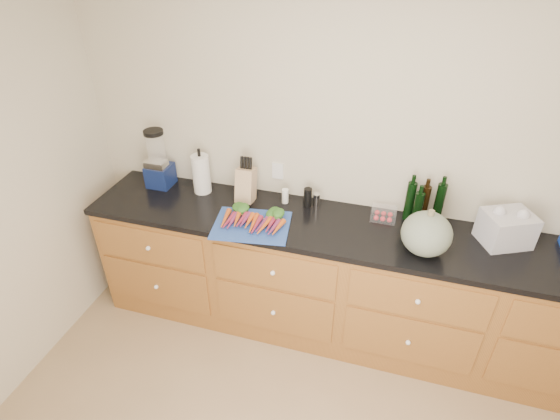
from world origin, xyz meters
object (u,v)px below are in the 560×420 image
(cutting_board, at_px, (252,225))
(squash, at_px, (426,234))
(carrots, at_px, (253,219))
(knife_block, at_px, (246,185))
(blender_appliance, at_px, (158,162))
(tomato_box, at_px, (384,214))
(paper_towel, at_px, (201,174))

(cutting_board, xyz_separation_m, squash, (1.08, 0.04, 0.13))
(carrots, height_order, knife_block, knife_block)
(cutting_board, bearing_deg, squash, 2.13)
(carrots, distance_m, knife_block, 0.32)
(squash, bearing_deg, cutting_board, -177.87)
(carrots, distance_m, blender_appliance, 0.90)
(cutting_board, xyz_separation_m, tomato_box, (0.81, 0.33, 0.03))
(squash, distance_m, blender_appliance, 1.93)
(blender_appliance, xyz_separation_m, knife_block, (0.69, -0.02, -0.07))
(squash, relative_size, blender_appliance, 0.67)
(paper_towel, xyz_separation_m, tomato_box, (1.31, 0.01, -0.11))
(tomato_box, bearing_deg, carrots, -159.85)
(carrots, relative_size, squash, 1.37)
(squash, height_order, knife_block, squash)
(cutting_board, relative_size, knife_block, 2.02)
(cutting_board, relative_size, paper_towel, 1.71)
(blender_appliance, xyz_separation_m, paper_towel, (0.34, 0.00, -0.05))
(squash, height_order, paper_towel, paper_towel)
(blender_appliance, relative_size, knife_block, 1.82)
(knife_block, bearing_deg, squash, -12.02)
(carrots, height_order, blender_appliance, blender_appliance)
(tomato_box, bearing_deg, knife_block, -178.21)
(carrots, xyz_separation_m, squash, (1.08, 0.01, 0.10))
(paper_towel, bearing_deg, tomato_box, 0.44)
(carrots, bearing_deg, squash, 0.46)
(blender_appliance, height_order, knife_block, blender_appliance)
(carrots, bearing_deg, paper_towel, 149.72)
(blender_appliance, bearing_deg, squash, -8.27)
(knife_block, bearing_deg, tomato_box, 1.79)
(tomato_box, bearing_deg, cutting_board, -157.92)
(squash, bearing_deg, knife_block, 167.98)
(carrots, bearing_deg, knife_block, 118.44)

